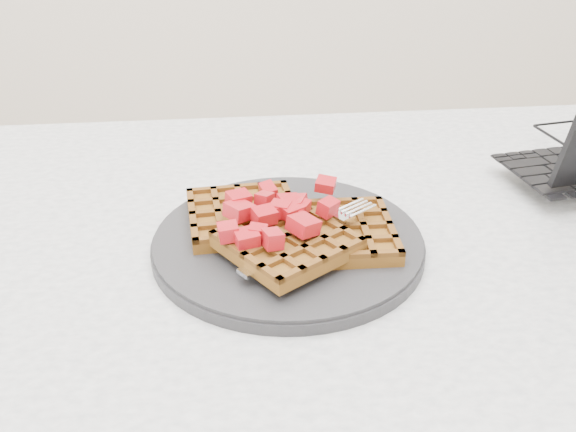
% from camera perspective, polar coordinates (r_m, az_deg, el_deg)
% --- Properties ---
extents(table, '(1.20, 0.80, 0.75)m').
position_cam_1_polar(table, '(0.75, 4.40, -10.24)').
color(table, silver).
rests_on(table, ground).
extents(plate, '(0.29, 0.29, 0.02)m').
position_cam_1_polar(plate, '(0.68, 0.00, -2.36)').
color(plate, '#242427').
rests_on(plate, table).
extents(waffles, '(0.22, 0.21, 0.03)m').
position_cam_1_polar(waffles, '(0.66, 0.05, -1.12)').
color(waffles, brown).
rests_on(waffles, plate).
extents(strawberry_pile, '(0.15, 0.15, 0.02)m').
position_cam_1_polar(strawberry_pile, '(0.65, 0.00, 1.07)').
color(strawberry_pile, '#990813').
rests_on(strawberry_pile, waffles).
extents(fork, '(0.16, 0.12, 0.02)m').
position_cam_1_polar(fork, '(0.65, 2.76, -2.35)').
color(fork, silver).
rests_on(fork, plate).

